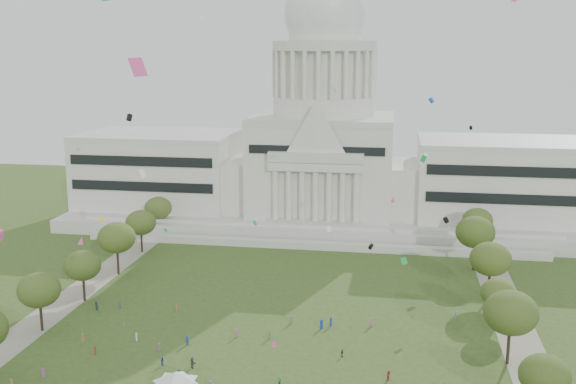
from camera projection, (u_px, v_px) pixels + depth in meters
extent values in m
cube|color=beige|center=(323.00, 214.00, 220.59)|extent=(160.00, 60.00, 4.00)
cube|color=beige|center=(310.00, 245.00, 188.95)|extent=(130.00, 3.00, 2.00)
cube|color=beige|center=(313.00, 233.00, 196.36)|extent=(140.00, 3.00, 5.00)
cube|color=beige|center=(160.00, 171.00, 225.77)|extent=(50.00, 34.00, 22.00)
cube|color=beige|center=(500.00, 181.00, 208.09)|extent=(50.00, 34.00, 22.00)
cube|color=beige|center=(240.00, 183.00, 219.96)|extent=(12.00, 26.00, 16.00)
cube|color=beige|center=(408.00, 189.00, 211.29)|extent=(12.00, 26.00, 16.00)
cube|color=beige|center=(323.00, 166.00, 216.31)|extent=(44.00, 38.00, 28.00)
cube|color=beige|center=(316.00, 167.00, 196.35)|extent=(28.00, 3.00, 2.40)
cube|color=black|center=(141.00, 174.00, 208.76)|extent=(46.00, 0.40, 11.00)
cube|color=black|center=(509.00, 185.00, 191.08)|extent=(46.00, 0.40, 11.00)
cylinder|color=beige|center=(324.00, 106.00, 212.29)|extent=(32.00, 32.00, 6.00)
cylinder|color=beige|center=(324.00, 74.00, 210.22)|extent=(28.00, 28.00, 14.00)
cylinder|color=beige|center=(325.00, 46.00, 208.46)|extent=(32.40, 32.40, 3.00)
cylinder|color=beige|center=(325.00, 28.00, 207.32)|extent=(22.00, 22.00, 8.00)
ellipsoid|color=silver|center=(325.00, 14.00, 206.49)|extent=(25.00, 25.00, 26.20)
cube|color=gray|center=(60.00, 306.00, 146.69)|extent=(8.00, 160.00, 0.04)
cube|color=gray|center=(518.00, 336.00, 131.26)|extent=(8.00, 160.00, 0.04)
ellipsoid|color=#314615|center=(545.00, 375.00, 99.32)|extent=(7.58, 7.58, 6.20)
cylinder|color=black|center=(41.00, 318.00, 133.40)|extent=(0.56, 0.56, 5.47)
ellipsoid|color=#384D19|center=(39.00, 290.00, 132.20)|extent=(8.42, 8.42, 6.89)
cylinder|color=black|center=(508.00, 348.00, 119.12)|extent=(0.56, 0.56, 6.20)
ellipsoid|color=#354919|center=(511.00, 313.00, 117.75)|extent=(9.55, 9.55, 7.82)
cylinder|color=black|center=(84.00, 290.00, 149.30)|extent=(0.56, 0.56, 5.27)
ellipsoid|color=#374C19|center=(82.00, 265.00, 148.14)|extent=(8.12, 8.12, 6.65)
cylinder|color=black|center=(496.00, 315.00, 135.70)|extent=(0.56, 0.56, 4.56)
ellipsoid|color=#394F19|center=(498.00, 293.00, 134.70)|extent=(7.01, 7.01, 5.74)
cylinder|color=black|center=(118.00, 262.00, 167.07)|extent=(0.56, 0.56, 6.03)
ellipsoid|color=#3E5118|center=(117.00, 238.00, 165.75)|extent=(9.29, 9.29, 7.60)
cylinder|color=black|center=(489.00, 286.00, 150.51)|extent=(0.56, 0.56, 5.97)
ellipsoid|color=#394C18|center=(491.00, 259.00, 149.20)|extent=(9.19, 9.19, 7.52)
cylinder|color=black|center=(142.00, 243.00, 185.26)|extent=(0.56, 0.56, 5.41)
ellipsoid|color=#3A4B1B|center=(141.00, 223.00, 184.07)|extent=(8.33, 8.33, 6.81)
cylinder|color=black|center=(474.00, 258.00, 170.12)|extent=(0.56, 0.56, 6.37)
ellipsoid|color=#334B15|center=(475.00, 232.00, 168.72)|extent=(9.82, 9.82, 8.03)
cylinder|color=black|center=(159.00, 226.00, 203.03)|extent=(0.56, 0.56, 5.32)
ellipsoid|color=#3D501E|center=(158.00, 208.00, 201.86)|extent=(8.19, 8.19, 6.70)
cylinder|color=black|center=(476.00, 241.00, 187.12)|extent=(0.56, 0.56, 5.47)
ellipsoid|color=#3B501D|center=(477.00, 221.00, 185.92)|extent=(8.42, 8.42, 6.89)
cylinder|color=#4C4C4C|center=(166.00, 381.00, 111.20)|extent=(0.12, 0.12, 2.34)
cylinder|color=#4C4C4C|center=(196.00, 383.00, 110.36)|extent=(0.12, 0.12, 2.34)
cube|color=white|center=(176.00, 383.00, 107.99)|extent=(5.66, 5.66, 0.19)
pyramid|color=white|center=(175.00, 377.00, 107.78)|extent=(7.92, 7.92, 1.87)
imported|color=#B21E1E|center=(389.00, 376.00, 113.59)|extent=(0.94, 0.98, 1.73)
imported|color=#33723F|center=(280.00, 382.00, 111.49)|extent=(0.91, 1.24, 1.73)
imported|color=#4C4C51|center=(192.00, 363.00, 118.03)|extent=(1.87, 1.81, 2.01)
imported|color=navy|center=(162.00, 361.00, 119.00)|extent=(0.87, 0.75, 1.52)
imported|color=#26262B|center=(342.00, 353.00, 122.30)|extent=(0.68, 0.95, 1.46)
cube|color=#994C8C|center=(43.00, 373.00, 114.69)|extent=(0.43, 0.51, 1.67)
cube|color=#994C8C|center=(371.00, 322.00, 135.83)|extent=(0.50, 0.37, 1.73)
cube|color=olive|center=(83.00, 338.00, 128.37)|extent=(0.42, 0.55, 1.85)
cube|color=#33723F|center=(100.00, 310.00, 142.81)|extent=(0.31, 0.43, 1.48)
cube|color=olive|center=(12.00, 384.00, 110.62)|extent=(0.58, 0.56, 1.88)
cube|color=olive|center=(176.00, 308.00, 143.58)|extent=(0.49, 0.52, 1.68)
cube|color=#26262B|center=(97.00, 306.00, 144.27)|extent=(0.58, 0.59, 1.92)
cube|color=#26262B|center=(179.00, 374.00, 114.17)|extent=(0.35, 0.47, 1.62)
cube|color=navy|center=(321.00, 324.00, 134.55)|extent=(0.57, 0.44, 1.90)
cube|color=navy|center=(331.00, 322.00, 135.73)|extent=(0.40, 0.56, 1.93)
cube|color=#994C8C|center=(237.00, 333.00, 130.61)|extent=(0.34, 0.48, 1.68)
cube|color=#994C8C|center=(159.00, 347.00, 124.73)|extent=(0.32, 0.43, 1.47)
cube|color=#33723F|center=(270.00, 335.00, 129.79)|extent=(0.31, 0.45, 1.60)
cube|color=#33723F|center=(291.00, 320.00, 137.05)|extent=(0.31, 0.46, 1.62)
cube|color=navy|center=(187.00, 340.00, 127.30)|extent=(0.51, 0.55, 1.76)
cube|color=#B21E1E|center=(95.00, 350.00, 123.36)|extent=(0.45, 0.50, 1.60)
cube|color=silver|center=(136.00, 337.00, 129.17)|extent=(0.45, 0.48, 1.55)
cube|color=#4C4C51|center=(120.00, 305.00, 145.37)|extent=(0.28, 0.44, 1.65)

